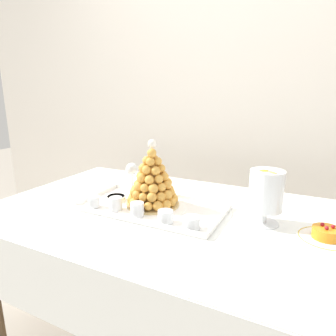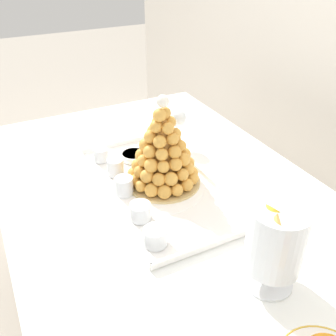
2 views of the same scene
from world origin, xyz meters
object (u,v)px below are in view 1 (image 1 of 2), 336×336
at_px(croquembouche, 152,181).
at_px(serving_tray, 152,208).
at_px(dessert_cup_mid_left, 116,204).
at_px(dessert_cup_centre, 137,210).
at_px(creme_brulee_ramekin, 116,198).
at_px(macaron_goblet, 266,191).
at_px(dessert_cup_right, 192,223).
at_px(wine_glass, 132,170).
at_px(dessert_cup_mid_right, 165,217).
at_px(fruit_tart_plate, 326,236).
at_px(dessert_cup_left, 94,202).

bearing_deg(croquembouche, serving_tray, -68.96).
distance_m(dessert_cup_mid_left, dessert_cup_centre, 0.12).
bearing_deg(creme_brulee_ramekin, macaron_goblet, 5.64).
height_order(croquembouche, dessert_cup_right, croquembouche).
bearing_deg(wine_glass, dessert_cup_centre, -53.65).
xyz_separation_m(dessert_cup_mid_right, creme_brulee_ramekin, (-0.32, 0.11, -0.01)).
distance_m(dessert_cup_mid_left, fruit_tart_plate, 0.82).
distance_m(dessert_cup_mid_left, dessert_cup_right, 0.36).
distance_m(croquembouche, macaron_goblet, 0.48).
relative_size(dessert_cup_left, dessert_cup_mid_right, 0.85).
bearing_deg(croquembouche, wine_glass, 142.52).
distance_m(dessert_cup_centre, wine_glass, 0.38).
distance_m(serving_tray, wine_glass, 0.32).
height_order(dessert_cup_left, dessert_cup_mid_left, dessert_cup_mid_left).
height_order(croquembouche, fruit_tart_plate, croquembouche).
bearing_deg(fruit_tart_plate, dessert_cup_mid_right, -166.03).
bearing_deg(fruit_tart_plate, macaron_goblet, 170.36).
relative_size(creme_brulee_ramekin, wine_glass, 0.63).
bearing_deg(dessert_cup_right, dessert_cup_mid_right, 177.32).
distance_m(dessert_cup_left, fruit_tart_plate, 0.93).
height_order(dessert_cup_mid_right, creme_brulee_ramekin, dessert_cup_mid_right).
xyz_separation_m(dessert_cup_left, dessert_cup_centre, (0.23, 0.00, 0.01)).
height_order(fruit_tart_plate, wine_glass, wine_glass).
distance_m(serving_tray, dessert_cup_left, 0.26).
xyz_separation_m(dessert_cup_mid_left, wine_glass, (-0.10, 0.29, 0.07)).
distance_m(dessert_cup_left, dessert_cup_centre, 0.23).
bearing_deg(dessert_cup_centre, dessert_cup_left, -179.99).
height_order(dessert_cup_mid_left, dessert_cup_centre, dessert_cup_centre).
distance_m(fruit_tart_plate, wine_glass, 0.93).
bearing_deg(dessert_cup_left, dessert_cup_centre, 0.01).
bearing_deg(croquembouche, macaron_goblet, 4.64).
bearing_deg(dessert_cup_mid_right, wine_glass, 139.22).
height_order(dessert_cup_left, dessert_cup_mid_right, dessert_cup_mid_right).
distance_m(dessert_cup_left, wine_glass, 0.31).
bearing_deg(creme_brulee_ramekin, dessert_cup_centre, -30.02).
bearing_deg(dessert_cup_left, dessert_cup_right, -1.03).
distance_m(dessert_cup_mid_right, wine_glass, 0.47).
distance_m(serving_tray, fruit_tart_plate, 0.68).
height_order(dessert_cup_centre, macaron_goblet, macaron_goblet).
height_order(dessert_cup_left, macaron_goblet, macaron_goblet).
relative_size(dessert_cup_right, fruit_tart_plate, 0.34).
distance_m(dessert_cup_right, fruit_tart_plate, 0.47).
bearing_deg(serving_tray, creme_brulee_ramekin, 179.82).
height_order(serving_tray, fruit_tart_plate, fruit_tart_plate).
bearing_deg(fruit_tart_plate, dessert_cup_right, -162.11).
bearing_deg(macaron_goblet, dessert_cup_centre, -159.98).
distance_m(croquembouche, dessert_cup_centre, 0.16).
height_order(dessert_cup_mid_left, fruit_tart_plate, dessert_cup_mid_left).
relative_size(dessert_cup_left, wine_glass, 0.36).
height_order(serving_tray, dessert_cup_mid_left, dessert_cup_mid_left).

